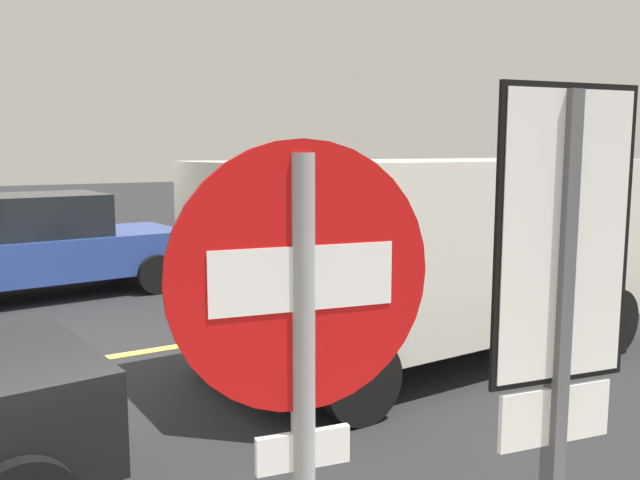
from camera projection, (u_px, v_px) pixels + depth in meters
name	position (u px, v px, depth m)	size (l,w,h in m)	color
ground_plane	(68.00, 364.00, 7.14)	(80.00, 80.00, 0.00)	#262628
lane_marking_centre	(307.00, 326.00, 8.68)	(28.00, 0.16, 0.01)	#E0D14C
stop_sign	(303.00, 403.00, 1.86)	(0.75, 0.16, 2.34)	gray
speed_limit_sign	(560.00, 314.00, 2.20)	(0.53, 0.11, 2.52)	#4C4C51
white_van	(433.00, 245.00, 7.23)	(5.26, 2.40, 2.20)	silver
car_white_far_lane	(575.00, 233.00, 12.00)	(4.01, 2.44, 1.62)	white
car_blue_approaching	(49.00, 245.00, 10.49)	(4.10, 2.31, 1.62)	#2D479E
car_silver_near_curb	(588.00, 207.00, 17.07)	(4.46, 2.07, 1.69)	#B7BABF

